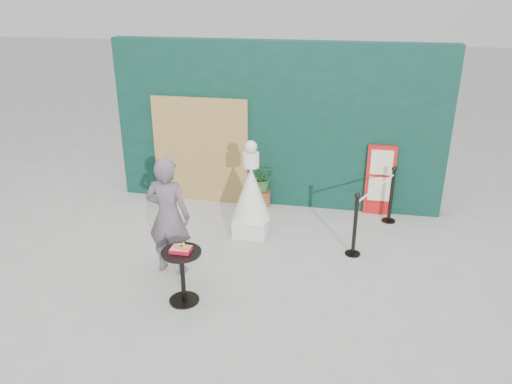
# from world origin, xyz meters

# --- Properties ---
(ground) EXTENTS (60.00, 60.00, 0.00)m
(ground) POSITION_xyz_m (0.00, 0.00, 0.00)
(ground) COLOR #ADAAA5
(ground) RESTS_ON ground
(back_wall) EXTENTS (6.00, 0.30, 3.00)m
(back_wall) POSITION_xyz_m (0.00, 3.15, 1.50)
(back_wall) COLOR #0A2F25
(back_wall) RESTS_ON ground
(bamboo_fence) EXTENTS (1.80, 0.08, 2.00)m
(bamboo_fence) POSITION_xyz_m (-1.40, 2.94, 1.00)
(bamboo_fence) COLOR tan
(bamboo_fence) RESTS_ON ground
(woman) EXTENTS (0.66, 0.44, 1.75)m
(woman) POSITION_xyz_m (-1.09, 0.39, 0.88)
(woman) COLOR #675962
(woman) RESTS_ON ground
(menu_board) EXTENTS (0.50, 0.07, 1.30)m
(menu_board) POSITION_xyz_m (1.90, 2.95, 0.65)
(menu_board) COLOR red
(menu_board) RESTS_ON ground
(statue) EXTENTS (0.63, 0.63, 1.63)m
(statue) POSITION_xyz_m (-0.19, 1.75, 0.66)
(statue) COLOR silver
(statue) RESTS_ON ground
(cafe_table) EXTENTS (0.52, 0.52, 0.75)m
(cafe_table) POSITION_xyz_m (-0.67, -0.31, 0.50)
(cafe_table) COLOR black
(cafe_table) RESTS_ON ground
(food_basket) EXTENTS (0.26, 0.19, 0.11)m
(food_basket) POSITION_xyz_m (-0.67, -0.31, 0.79)
(food_basket) COLOR #B8132F
(food_basket) RESTS_ON cafe_table
(planter) EXTENTS (0.50, 0.44, 0.86)m
(planter) POSITION_xyz_m (-0.22, 2.90, 0.50)
(planter) COLOR brown
(planter) RESTS_ON ground
(stanchion_barrier) EXTENTS (0.84, 1.54, 1.03)m
(stanchion_barrier) POSITION_xyz_m (1.80, 2.02, 0.49)
(stanchion_barrier) COLOR black
(stanchion_barrier) RESTS_ON ground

